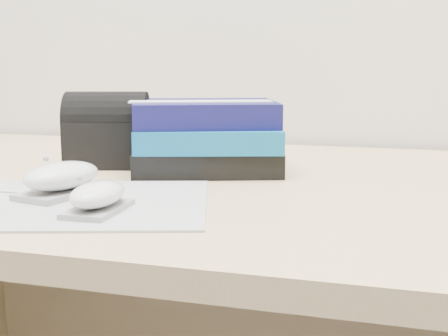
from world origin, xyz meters
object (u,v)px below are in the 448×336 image
(book_stack, at_px, (207,137))
(desk, at_px, (292,318))
(pouch, at_px, (108,130))
(mouse_rear, at_px, (62,179))
(mouse_front, at_px, (98,197))

(book_stack, bearing_deg, desk, 2.96)
(desk, relative_size, pouch, 10.59)
(mouse_rear, relative_size, book_stack, 0.47)
(mouse_front, height_order, book_stack, book_stack)
(desk, bearing_deg, pouch, -177.90)
(mouse_front, distance_m, book_stack, 0.31)
(mouse_rear, bearing_deg, mouse_front, -38.42)
(mouse_front, relative_size, book_stack, 0.36)
(mouse_front, xyz_separation_m, pouch, (-0.14, 0.30, 0.04))
(mouse_rear, distance_m, mouse_front, 0.11)
(desk, distance_m, book_stack, 0.32)
(desk, xyz_separation_m, book_stack, (-0.14, -0.01, 0.29))
(desk, bearing_deg, book_stack, -177.04)
(mouse_rear, height_order, pouch, pouch)
(pouch, bearing_deg, desk, 2.10)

